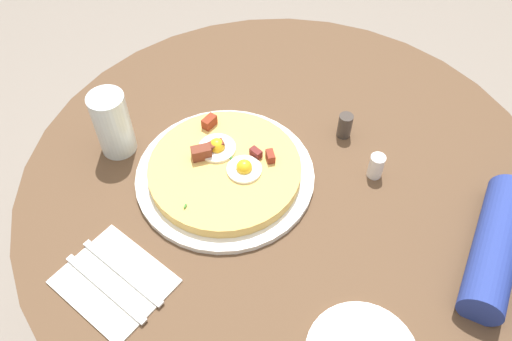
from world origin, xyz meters
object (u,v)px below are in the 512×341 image
Objects in this scene: knife at (105,288)px; pepper_shaker at (345,126)px; dining_table at (283,229)px; salt_shaker at (376,166)px; pizza_plate at (225,175)px; water_glass at (113,124)px; fork at (122,272)px; breakfast_pizza at (225,168)px.

knife is 0.54m from pepper_shaker.
dining_table is 19.97× the size of salt_shaker.
pizza_plate is 2.48× the size of water_glass.
knife is (-0.04, 0.37, 0.19)m from dining_table.
pizza_plate is at bearing 84.04° from pepper_shaker.
fork is at bearing 110.48° from pizza_plate.
breakfast_pizza is 5.63× the size of salt_shaker.
dining_table is 0.42m from knife.
water_glass is (0.27, -0.13, 0.06)m from knife.
pizza_plate is at bearing 59.20° from dining_table.
knife is 3.44× the size of pepper_shaker.
knife is at bearing 154.16° from water_glass.
fork is at bearing 110.72° from breakfast_pizza.
knife is at bearing 110.46° from pizza_plate.
dining_table is 19.09× the size of pepper_shaker.
dining_table is 0.26m from salt_shaker.
breakfast_pizza is 0.23m from water_glass.
fork is 3.60× the size of salt_shaker.
knife reaches higher than dining_table.
breakfast_pizza reaches higher than pepper_shaker.
knife is 3.60× the size of salt_shaker.
breakfast_pizza reaches higher than fork.
pizza_plate reaches higher than fork.
breakfast_pizza is 0.26m from fork.
breakfast_pizza is 2.10× the size of water_glass.
dining_table is 5.54× the size of fork.
pepper_shaker is at bearing -95.96° from pizza_plate.
breakfast_pizza reaches higher than salt_shaker.
salt_shaker reaches higher than pizza_plate.
pepper_shaker is at bearing -103.02° from fork.
salt_shaker is (-0.14, -0.24, 0.00)m from breakfast_pizza.
water_glass is at bearing 46.13° from dining_table.
pepper_shaker is at bearing -102.15° from knife.
pepper_shaker is (0.06, -0.50, 0.02)m from fork.
salt_shaker is at bearing -116.01° from fork.
salt_shaker is (-0.08, -0.14, 0.20)m from dining_table.
salt_shaker is 0.96× the size of pepper_shaker.
breakfast_pizza is at bearing -89.57° from fork.
fork and knife have the same top height.
salt_shaker reaches higher than knife.
salt_shaker is at bearing 173.73° from pepper_shaker.
breakfast_pizza is 1.56× the size of knife.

